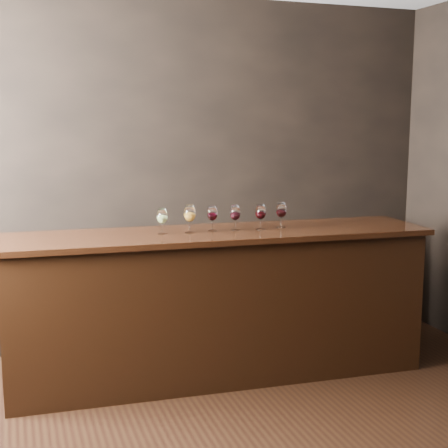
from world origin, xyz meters
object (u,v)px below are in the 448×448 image
object	(u,v)px
back_bar_shelf	(233,285)
glass_red_d	(281,211)
glass_red_a	(212,214)
glass_white	(162,217)
glass_red_c	(261,213)
bar_counter	(218,307)
glass_amber	(190,214)
glass_red_b	(235,214)

from	to	relation	value
back_bar_shelf	glass_red_d	size ratio (longest dim) A/B	14.34
glass_red_a	back_bar_shelf	bearing A→B (deg)	58.76
glass_white	glass_red_c	xyz separation A→B (m)	(0.70, -0.06, 0.00)
glass_red_a	bar_counter	bearing A→B (deg)	-50.36
back_bar_shelf	glass_amber	distance (m)	1.10
glass_white	bar_counter	bearing A→B (deg)	-4.21
back_bar_shelf	glass_red_b	world-z (taller)	glass_red_b
glass_white	glass_red_d	bearing A→B (deg)	-1.88
back_bar_shelf	glass_white	bearing A→B (deg)	-139.64
bar_counter	glass_white	distance (m)	0.77
glass_red_a	glass_red_d	size ratio (longest dim) A/B	0.96
glass_amber	glass_red_d	world-z (taller)	glass_amber
glass_white	glass_red_b	world-z (taller)	glass_white
bar_counter	glass_red_b	distance (m)	0.68
glass_red_d	glass_red_b	bearing A→B (deg)	178.46
glass_red_a	glass_red_c	world-z (taller)	glass_red_c
glass_amber	glass_red_b	bearing A→B (deg)	0.70
glass_red_c	glass_red_a	bearing A→B (deg)	169.12
glass_amber	glass_red_a	size ratio (longest dim) A/B	1.10
glass_white	glass_red_d	distance (m)	0.87
glass_red_b	glass_red_d	world-z (taller)	glass_red_d
glass_amber	bar_counter	bearing A→B (deg)	-1.57
back_bar_shelf	glass_amber	size ratio (longest dim) A/B	13.52
glass_red_d	back_bar_shelf	bearing A→B (deg)	101.86
bar_counter	glass_red_b	xyz separation A→B (m)	(0.13, 0.01, 0.66)
glass_red_a	glass_red_b	size ratio (longest dim) A/B	1.00
glass_white	glass_red_d	xyz separation A→B (m)	(0.87, -0.03, 0.00)
bar_counter	glass_amber	distance (m)	0.71
bar_counter	glass_amber	bearing A→B (deg)	-178.17
glass_amber	glass_red_b	xyz separation A→B (m)	(0.33, 0.00, -0.01)
bar_counter	glass_red_d	xyz separation A→B (m)	(0.48, 0.00, 0.67)
bar_counter	glass_red_c	bearing A→B (deg)	-1.62
glass_red_a	glass_red_b	world-z (taller)	same
glass_white	glass_red_a	distance (m)	0.36
back_bar_shelf	glass_red_c	distance (m)	0.98
glass_amber	glass_red_c	bearing A→B (deg)	-3.64
glass_amber	glass_red_c	world-z (taller)	glass_amber
glass_white	glass_red_c	bearing A→B (deg)	-4.57
glass_red_c	back_bar_shelf	bearing A→B (deg)	87.07
glass_red_b	glass_red_c	xyz separation A→B (m)	(0.18, -0.04, 0.00)
glass_red_a	glass_red_b	distance (m)	0.16
back_bar_shelf	glass_red_a	size ratio (longest dim) A/B	14.90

